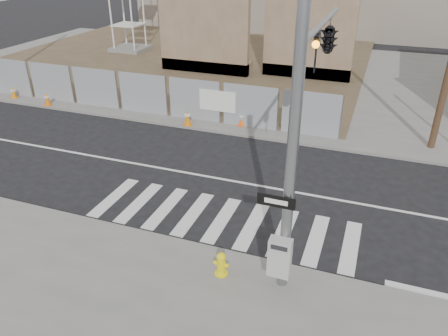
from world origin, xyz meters
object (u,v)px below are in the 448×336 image
(fire_hydrant, at_px, (221,264))
(traffic_cone_b, at_px, (47,99))
(traffic_cone_c, at_px, (187,117))
(signal_pole, at_px, (318,76))
(traffic_cone_a, at_px, (13,92))
(traffic_cone_d, at_px, (242,118))

(fire_hydrant, distance_m, traffic_cone_b, 16.20)
(traffic_cone_b, distance_m, traffic_cone_c, 8.16)
(signal_pole, xyz_separation_m, fire_hydrant, (-1.58, -2.97, -4.33))
(fire_hydrant, relative_size, traffic_cone_a, 1.06)
(traffic_cone_a, bearing_deg, fire_hydrant, -31.05)
(signal_pole, height_order, traffic_cone_a, signal_pole)
(traffic_cone_d, bearing_deg, signal_pole, -58.76)
(fire_hydrant, bearing_deg, traffic_cone_b, 161.47)
(signal_pole, relative_size, fire_hydrant, 10.33)
(traffic_cone_a, xyz_separation_m, traffic_cone_b, (2.59, -0.34, 0.02))
(traffic_cone_b, xyz_separation_m, traffic_cone_c, (8.16, 0.00, 0.04))
(signal_pole, height_order, traffic_cone_c, signal_pole)
(fire_hydrant, distance_m, traffic_cone_a, 18.56)
(traffic_cone_b, xyz_separation_m, traffic_cone_d, (10.58, 0.85, 0.02))
(fire_hydrant, bearing_deg, signal_pole, 78.21)
(signal_pole, xyz_separation_m, traffic_cone_c, (-6.74, 6.27, -4.29))
(traffic_cone_a, bearing_deg, signal_pole, -20.71)
(signal_pole, bearing_deg, traffic_cone_a, 159.29)
(traffic_cone_a, xyz_separation_m, traffic_cone_c, (10.74, -0.34, 0.06))
(fire_hydrant, height_order, traffic_cone_a, fire_hydrant)
(fire_hydrant, xyz_separation_m, traffic_cone_a, (-15.90, 9.57, -0.02))
(traffic_cone_a, height_order, traffic_cone_b, traffic_cone_b)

